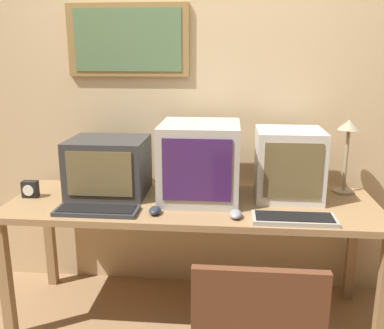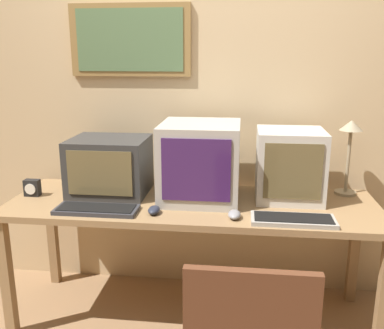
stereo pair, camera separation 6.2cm
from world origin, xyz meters
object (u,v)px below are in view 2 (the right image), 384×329
object	(u,v)px
mouse_near_keyboard	(154,210)
desk_lamp	(350,141)
mouse_far_corner	(234,215)
monitor_center	(200,161)
monitor_right	(289,165)
keyboard_main	(97,209)
desk_clock	(32,188)
monitor_left	(110,166)
keyboard_side	(293,220)

from	to	relation	value
mouse_near_keyboard	desk_lamp	size ratio (longest dim) A/B	0.23
mouse_far_corner	desk_lamp	distance (m)	0.86
monitor_center	mouse_near_keyboard	size ratio (longest dim) A/B	4.59
monitor_center	monitor_right	size ratio (longest dim) A/B	1.15
keyboard_main	desk_clock	size ratio (longest dim) A/B	4.49
monitor_center	desk_lamp	size ratio (longest dim) A/B	1.04
monitor_left	mouse_far_corner	size ratio (longest dim) A/B	4.26
monitor_center	desk_clock	xyz separation A→B (m)	(-0.99, -0.08, -0.17)
monitor_left	monitor_center	size ratio (longest dim) A/B	0.97
keyboard_side	desk_lamp	distance (m)	0.68
monitor_right	keyboard_side	distance (m)	0.41
keyboard_side	mouse_far_corner	xyz separation A→B (m)	(-0.29, 0.02, 0.01)
keyboard_main	mouse_near_keyboard	xyz separation A→B (m)	(0.31, 0.01, 0.01)
mouse_near_keyboard	desk_lamp	world-z (taller)	desk_lamp
monitor_center	desk_clock	world-z (taller)	monitor_center
keyboard_side	desk_lamp	world-z (taller)	desk_lamp
keyboard_main	mouse_far_corner	bearing A→B (deg)	-0.56
mouse_near_keyboard	desk_lamp	distance (m)	1.21
monitor_left	desk_clock	distance (m)	0.47
mouse_near_keyboard	mouse_far_corner	size ratio (longest dim) A/B	0.96
monitor_center	mouse_far_corner	xyz separation A→B (m)	(0.21, -0.30, -0.20)
monitor_right	keyboard_main	distance (m)	1.10
mouse_near_keyboard	desk_clock	bearing A→B (deg)	165.29
desk_lamp	desk_clock	bearing A→B (deg)	-172.20
monitor_right	keyboard_side	xyz separation A→B (m)	(-0.01, -0.37, -0.19)
keyboard_main	desk_lamp	distance (m)	1.49
keyboard_side	mouse_near_keyboard	distance (m)	0.72
keyboard_side	monitor_left	bearing A→B (deg)	161.62
monitor_center	keyboard_main	size ratio (longest dim) A/B	1.05
keyboard_main	mouse_far_corner	distance (m)	0.73
keyboard_side	desk_lamp	bearing A→B (deg)	53.62
keyboard_side	mouse_far_corner	size ratio (longest dim) A/B	3.97
monitor_right	desk_clock	bearing A→B (deg)	-174.95
keyboard_side	desk_clock	bearing A→B (deg)	171.05
monitor_right	mouse_near_keyboard	bearing A→B (deg)	-155.11
keyboard_side	mouse_near_keyboard	size ratio (longest dim) A/B	4.14
monitor_left	mouse_near_keyboard	bearing A→B (deg)	-43.71
desk_lamp	monitor_left	bearing A→B (deg)	-174.30
mouse_near_keyboard	mouse_far_corner	bearing A→B (deg)	-1.90
monitor_left	mouse_near_keyboard	world-z (taller)	monitor_left
keyboard_main	monitor_right	bearing A→B (deg)	18.33
keyboard_side	monitor_center	bearing A→B (deg)	147.84
monitor_left	mouse_near_keyboard	distance (m)	0.48
monitor_left	mouse_far_corner	world-z (taller)	monitor_left
mouse_far_corner	keyboard_main	bearing A→B (deg)	179.44
desk_lamp	monitor_right	bearing A→B (deg)	-161.01
monitor_right	mouse_far_corner	size ratio (longest dim) A/B	3.80
mouse_near_keyboard	monitor_left	bearing A→B (deg)	136.29
monitor_left	keyboard_main	bearing A→B (deg)	-86.38
keyboard_main	desk_clock	bearing A→B (deg)	155.63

